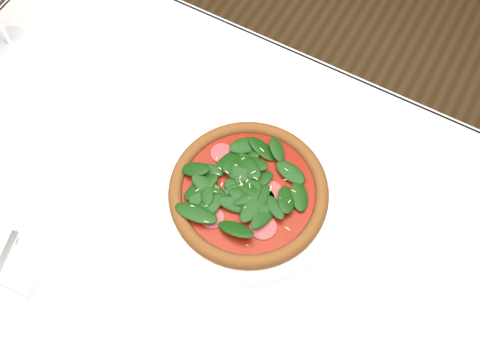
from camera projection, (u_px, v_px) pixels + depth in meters
The scene contains 6 objects.
ground at pixel (217, 316), 1.56m from camera, with size 6.00×6.00×0.00m, color brown.
dining_table at pixel (203, 243), 0.98m from camera, with size 1.21×0.81×0.75m.
plate at pixel (248, 195), 0.90m from camera, with size 0.31×0.31×0.01m.
pizza at pixel (249, 190), 0.89m from camera, with size 0.29×0.29×0.03m.
napkin at pixel (4, 262), 0.85m from camera, with size 0.14×0.06×0.01m, color silver.
fork at pixel (9, 247), 0.86m from camera, with size 0.05×0.13×0.00m.
Camera 1 is at (0.22, -0.25, 1.58)m, focal length 40.00 mm.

